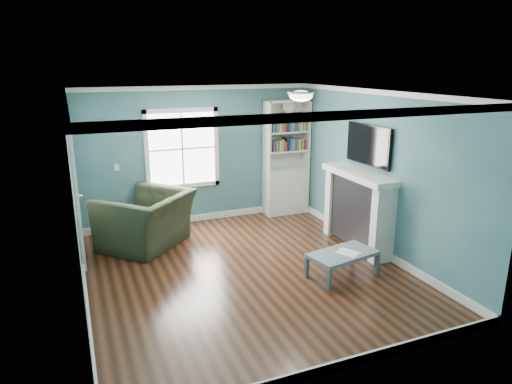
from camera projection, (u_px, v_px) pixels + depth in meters
name	position (u px, v px, depth m)	size (l,w,h in m)	color
floor	(246.00, 271.00, 6.79)	(5.00, 5.00, 0.00)	black
room_walls	(245.00, 168.00, 6.36)	(5.00, 5.00, 5.00)	#325D69
trim	(245.00, 192.00, 6.46)	(4.50, 5.00, 2.60)	white
window	(182.00, 149.00, 8.50)	(1.40, 0.06, 1.50)	white
bookshelf	(286.00, 169.00, 9.24)	(0.90, 0.35, 2.31)	silver
fireplace	(358.00, 210.00, 7.56)	(0.44, 1.58, 1.30)	black
tv	(368.00, 145.00, 7.31)	(0.06, 1.10, 0.65)	black
door	(76.00, 194.00, 6.93)	(0.12, 0.98, 2.17)	silver
ceiling_fixture	(301.00, 95.00, 6.52)	(0.38, 0.38, 0.15)	white
light_switch	(117.00, 167.00, 8.13)	(0.08, 0.01, 0.12)	white
recliner	(146.00, 211.00, 7.61)	(1.39, 0.91, 1.22)	#222E1C
coffee_table	(343.00, 255.00, 6.59)	(1.07, 0.72, 0.36)	#474E56
paper_sheet	(348.00, 253.00, 6.56)	(0.25, 0.31, 0.00)	white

